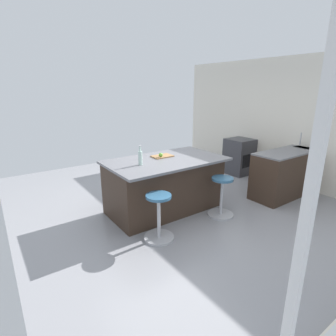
{
  "coord_description": "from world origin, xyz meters",
  "views": [
    {
      "loc": [
        2.67,
        3.51,
        2.1
      ],
      "look_at": [
        0.16,
        -0.01,
        0.79
      ],
      "focal_mm": 28.44,
      "sensor_mm": 36.0,
      "label": 1
    }
  ],
  "objects_px": {
    "stool_middle": "(159,218)",
    "cutting_board": "(162,156)",
    "kitchen_island": "(165,184)",
    "oven_range": "(239,156)",
    "apple_green": "(161,155)",
    "water_bottle": "(140,157)",
    "stool_by_window": "(221,198)"
  },
  "relations": [
    {
      "from": "apple_green",
      "to": "stool_middle",
      "type": "bearing_deg",
      "value": 54.26
    },
    {
      "from": "kitchen_island",
      "to": "cutting_board",
      "type": "relative_size",
      "value": 5.58
    },
    {
      "from": "stool_by_window",
      "to": "water_bottle",
      "type": "relative_size",
      "value": 2.17
    },
    {
      "from": "stool_middle",
      "to": "water_bottle",
      "type": "bearing_deg",
      "value": -99.3
    },
    {
      "from": "kitchen_island",
      "to": "apple_green",
      "type": "bearing_deg",
      "value": -76.25
    },
    {
      "from": "oven_range",
      "to": "water_bottle",
      "type": "relative_size",
      "value": 2.84
    },
    {
      "from": "apple_green",
      "to": "water_bottle",
      "type": "distance_m",
      "value": 0.53
    },
    {
      "from": "oven_range",
      "to": "cutting_board",
      "type": "xyz_separation_m",
      "value": [
        2.68,
        0.49,
        0.5
      ]
    },
    {
      "from": "apple_green",
      "to": "stool_by_window",
      "type": "bearing_deg",
      "value": 127.61
    },
    {
      "from": "cutting_board",
      "to": "kitchen_island",
      "type": "bearing_deg",
      "value": 71.68
    },
    {
      "from": "stool_middle",
      "to": "stool_by_window",
      "type": "bearing_deg",
      "value": 180.0
    },
    {
      "from": "stool_by_window",
      "to": "stool_middle",
      "type": "distance_m",
      "value": 1.27
    },
    {
      "from": "stool_by_window",
      "to": "water_bottle",
      "type": "bearing_deg",
      "value": -30.4
    },
    {
      "from": "oven_range",
      "to": "cutting_board",
      "type": "height_order",
      "value": "cutting_board"
    },
    {
      "from": "kitchen_island",
      "to": "water_bottle",
      "type": "relative_size",
      "value": 6.43
    },
    {
      "from": "oven_range",
      "to": "stool_middle",
      "type": "bearing_deg",
      "value": 22.63
    },
    {
      "from": "stool_by_window",
      "to": "cutting_board",
      "type": "bearing_deg",
      "value": -57.23
    },
    {
      "from": "kitchen_island",
      "to": "cutting_board",
      "type": "xyz_separation_m",
      "value": [
        -0.05,
        -0.15,
        0.47
      ]
    },
    {
      "from": "cutting_board",
      "to": "apple_green",
      "type": "xyz_separation_m",
      "value": [
        0.07,
        0.06,
        0.05
      ]
    },
    {
      "from": "oven_range",
      "to": "stool_middle",
      "type": "height_order",
      "value": "oven_range"
    },
    {
      "from": "apple_green",
      "to": "water_bottle",
      "type": "xyz_separation_m",
      "value": [
        0.5,
        0.17,
        0.07
      ]
    },
    {
      "from": "oven_range",
      "to": "stool_middle",
      "type": "relative_size",
      "value": 1.31
    },
    {
      "from": "stool_middle",
      "to": "cutting_board",
      "type": "relative_size",
      "value": 1.89
    },
    {
      "from": "oven_range",
      "to": "kitchen_island",
      "type": "relative_size",
      "value": 0.44
    },
    {
      "from": "oven_range",
      "to": "kitchen_island",
      "type": "height_order",
      "value": "kitchen_island"
    },
    {
      "from": "stool_middle",
      "to": "water_bottle",
      "type": "height_order",
      "value": "water_bottle"
    },
    {
      "from": "kitchen_island",
      "to": "cutting_board",
      "type": "distance_m",
      "value": 0.5
    },
    {
      "from": "kitchen_island",
      "to": "apple_green",
      "type": "relative_size",
      "value": 28.25
    },
    {
      "from": "stool_middle",
      "to": "apple_green",
      "type": "height_order",
      "value": "apple_green"
    },
    {
      "from": "oven_range",
      "to": "apple_green",
      "type": "bearing_deg",
      "value": 11.33
    },
    {
      "from": "stool_by_window",
      "to": "apple_green",
      "type": "bearing_deg",
      "value": -52.39
    },
    {
      "from": "stool_middle",
      "to": "cutting_board",
      "type": "xyz_separation_m",
      "value": [
        -0.68,
        -0.91,
        0.62
      ]
    }
  ]
}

